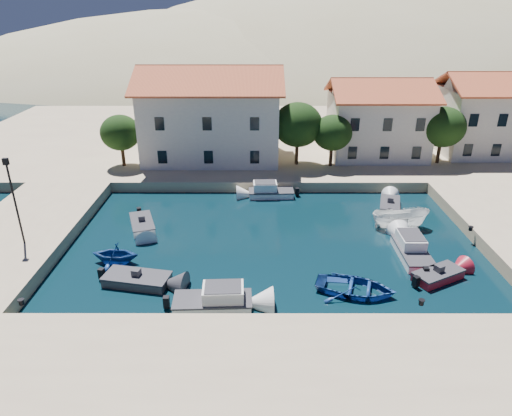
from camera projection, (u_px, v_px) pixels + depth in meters
The scene contains 21 objects.
ground at pixel (278, 328), 25.09m from camera, with size 400.00×400.00×0.00m, color black.
quay_south at pixel (284, 410), 19.41m from camera, with size 52.00×12.00×1.00m, color tan.
quay_west at pixel (18, 236), 34.05m from camera, with size 8.00×20.00×1.00m, color tan.
quay_north at pixel (281, 137), 59.62m from camera, with size 80.00×36.00×1.00m, color tan.
hills at pixel (324, 140), 147.55m from camera, with size 254.00×176.00×99.00m.
building_left at pixel (211, 112), 48.28m from camera, with size 14.70×9.45×9.70m.
building_mid at pixel (378, 117), 49.46m from camera, with size 10.50×8.40×8.30m.
building_right at pixel (485, 113), 50.26m from camera, with size 9.45×8.40×8.80m.
trees at pixel (312, 128), 46.39m from camera, with size 37.30×5.30×6.45m.
lamppost at pixel (13, 194), 30.50m from camera, with size 0.35×0.25×6.22m.
bollards at pixel (321, 273), 28.16m from camera, with size 29.36×9.56×0.30m.
motorboat_grey_sw at pixel (137, 280), 29.03m from camera, with size 4.45×2.62×1.25m.
cabin_cruiser_south at pixel (213, 300), 26.66m from camera, with size 4.67×2.14×1.60m.
rowboat_south at pixel (355, 292), 28.24m from camera, with size 3.48×4.87×1.01m, color navy.
motorboat_red_se at pixel (438, 275), 29.47m from camera, with size 3.69×2.92×1.25m.
cabin_cruiser_east at pixel (413, 251), 32.05m from camera, with size 1.93×4.71×1.60m.
boat_east at pixel (399, 227), 36.52m from camera, with size 1.70×4.51×1.74m, color white.
motorboat_white_ne at pixel (390, 205), 39.83m from camera, with size 2.55×3.84×1.25m.
rowboat_west at pixel (116, 262), 31.57m from camera, with size 2.74×3.18×1.68m, color navy.
motorboat_white_west at pixel (142, 224), 36.41m from camera, with size 2.80×4.11×1.25m.
cabin_cruiser_north at pixel (271, 192), 42.27m from camera, with size 4.22×1.91×1.60m.
Camera 1 is at (-1.19, -20.24, 16.25)m, focal length 32.00 mm.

